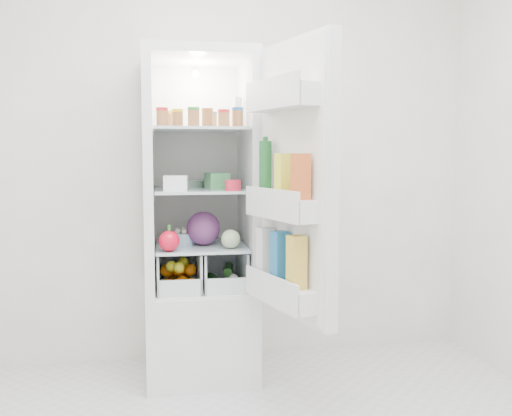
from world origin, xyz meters
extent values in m
cube|color=silver|center=(0.00, 1.50, 1.30)|extent=(3.00, 0.02, 2.60)
cube|color=white|center=(-0.20, 1.21, 0.25)|extent=(0.60, 0.60, 0.50)
cube|color=white|center=(-0.20, 1.21, 1.77)|extent=(0.60, 0.60, 0.05)
cube|color=white|center=(-0.20, 1.49, 1.12)|extent=(0.60, 0.05, 1.25)
cube|color=white|center=(-0.47, 1.21, 1.12)|extent=(0.05, 0.60, 1.25)
cube|color=white|center=(0.07, 1.21, 1.12)|extent=(0.05, 0.60, 1.25)
cube|color=white|center=(-0.20, 1.46, 1.12)|extent=(0.50, 0.01, 1.25)
sphere|color=white|center=(-0.20, 1.42, 1.71)|extent=(0.05, 0.05, 0.05)
cube|color=silver|center=(-0.20, 1.19, 0.74)|extent=(0.49, 0.53, 0.01)
cube|color=silver|center=(-0.20, 1.19, 1.05)|extent=(0.49, 0.53, 0.02)
cube|color=silver|center=(-0.20, 1.19, 1.38)|extent=(0.49, 0.53, 0.02)
cylinder|color=#B21919|center=(-0.40, 1.05, 1.43)|extent=(0.06, 0.06, 0.08)
cylinder|color=gold|center=(-0.32, 1.10, 1.43)|extent=(0.06, 0.06, 0.08)
cylinder|color=#267226|center=(-0.24, 1.02, 1.43)|extent=(0.06, 0.06, 0.08)
cylinder|color=brown|center=(-0.16, 1.12, 1.43)|extent=(0.06, 0.06, 0.08)
cylinder|color=#B21919|center=(-0.08, 1.05, 1.43)|extent=(0.06, 0.06, 0.08)
cylinder|color=#194C8C|center=(0.00, 1.10, 1.43)|extent=(0.06, 0.06, 0.08)
cylinder|color=#BF8C19|center=(-0.36, 1.28, 1.43)|extent=(0.06, 0.06, 0.08)
cylinder|color=#4C4C4C|center=(-0.12, 1.30, 1.43)|extent=(0.06, 0.06, 0.08)
cylinder|color=silver|center=(0.01, 1.21, 1.47)|extent=(0.06, 0.06, 0.17)
cube|color=white|center=(-0.33, 1.06, 1.10)|extent=(0.14, 0.14, 0.08)
cylinder|color=red|center=(-0.04, 0.99, 1.09)|extent=(0.09, 0.09, 0.06)
cube|color=silver|center=(-0.21, 1.31, 1.08)|extent=(0.19, 0.17, 0.04)
cube|color=#3E894E|center=(-0.10, 1.17, 1.10)|extent=(0.13, 0.17, 0.09)
sphere|color=#501B4B|center=(-0.18, 1.15, 0.84)|extent=(0.19, 0.19, 0.19)
sphere|color=red|center=(-0.37, 0.98, 0.80)|extent=(0.11, 0.11, 0.11)
cylinder|color=#96BEE1|center=(-0.30, 1.19, 0.78)|extent=(0.17, 0.17, 0.07)
sphere|color=#A4BB8C|center=(-0.05, 1.01, 0.80)|extent=(0.10, 0.10, 0.10)
sphere|color=orange|center=(-0.39, 1.06, 0.55)|extent=(0.07, 0.07, 0.07)
sphere|color=orange|center=(-0.32, 1.06, 0.55)|extent=(0.07, 0.07, 0.07)
sphere|color=orange|center=(-0.26, 1.06, 0.55)|extent=(0.07, 0.07, 0.07)
sphere|color=orange|center=(-0.39, 1.19, 0.61)|extent=(0.07, 0.07, 0.07)
sphere|color=orange|center=(-0.32, 1.19, 0.61)|extent=(0.07, 0.07, 0.07)
sphere|color=orange|center=(-0.26, 1.19, 0.61)|extent=(0.07, 0.07, 0.07)
sphere|color=orange|center=(-0.35, 1.31, 0.55)|extent=(0.07, 0.07, 0.07)
sphere|color=orange|center=(-0.28, 1.31, 0.55)|extent=(0.07, 0.07, 0.07)
sphere|color=orange|center=(-0.30, 1.12, 0.55)|extent=(0.07, 0.07, 0.07)
sphere|color=yellow|center=(-0.36, 1.12, 0.64)|extent=(0.06, 0.06, 0.06)
sphere|color=yellow|center=(-0.29, 1.24, 0.64)|extent=(0.06, 0.06, 0.06)
sphere|color=yellow|center=(-0.32, 1.08, 0.64)|extent=(0.06, 0.06, 0.06)
cylinder|color=#23511B|center=(-0.12, 1.19, 0.54)|extent=(0.09, 0.21, 0.05)
cylinder|color=#23511B|center=(-0.04, 1.24, 0.59)|extent=(0.08, 0.21, 0.05)
sphere|color=white|center=(-0.08, 1.06, 0.54)|extent=(0.05, 0.05, 0.05)
sphere|color=white|center=(-0.03, 1.08, 0.57)|extent=(0.05, 0.05, 0.05)
cube|color=white|center=(0.21, 0.63, 1.12)|extent=(0.23, 0.59, 1.30)
cube|color=white|center=(0.18, 0.62, 1.12)|extent=(0.17, 0.54, 1.26)
cube|color=white|center=(0.13, 0.61, 1.50)|extent=(0.25, 0.51, 0.10)
cube|color=white|center=(0.13, 0.61, 1.00)|extent=(0.25, 0.51, 0.10)
cube|color=white|center=(0.13, 0.61, 0.60)|extent=(0.25, 0.51, 0.10)
sphere|color=#915741|center=(0.16, 0.49, 1.56)|extent=(0.05, 0.05, 0.05)
sphere|color=#915741|center=(0.14, 0.57, 1.56)|extent=(0.05, 0.05, 0.05)
sphere|color=#915741|center=(0.12, 0.64, 1.56)|extent=(0.05, 0.05, 0.05)
sphere|color=#915741|center=(0.09, 0.72, 1.56)|extent=(0.05, 0.05, 0.05)
cylinder|color=#185524|center=(0.09, 0.75, 1.18)|extent=(0.06, 0.06, 0.26)
cube|color=#FFF838|center=(0.14, 0.58, 1.15)|extent=(0.08, 0.08, 0.20)
cube|color=#DD5E27|center=(0.18, 0.43, 1.15)|extent=(0.08, 0.08, 0.20)
cube|color=white|center=(0.09, 0.75, 0.77)|extent=(0.09, 0.09, 0.24)
cube|color=#2272AC|center=(0.13, 0.61, 0.77)|extent=(0.09, 0.09, 0.24)
cube|color=yellow|center=(0.17, 0.46, 0.77)|extent=(0.09, 0.09, 0.24)
camera|label=1|loc=(-0.43, -1.95, 1.25)|focal=40.00mm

